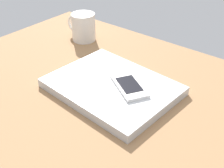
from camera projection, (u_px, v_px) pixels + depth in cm
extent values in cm
cube|color=olive|center=(126.00, 119.00, 67.75)|extent=(120.00, 80.00, 3.00)
cube|color=#B7BABC|center=(112.00, 87.00, 74.32)|extent=(32.62, 25.93, 2.31)
cube|color=silver|center=(129.00, 86.00, 71.93)|extent=(13.20, 11.14, 0.83)
cube|color=black|center=(129.00, 84.00, 71.66)|extent=(8.67, 7.71, 0.14)
cylinder|color=silver|center=(84.00, 27.00, 98.02)|extent=(7.95, 7.95, 9.27)
torus|color=silver|center=(74.00, 24.00, 100.30)|extent=(6.09, 0.90, 6.09)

